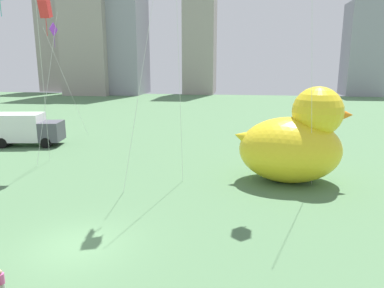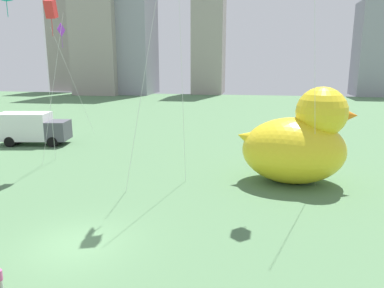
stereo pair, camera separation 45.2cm
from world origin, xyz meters
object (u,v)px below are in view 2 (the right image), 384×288
Objects in this scene: kite_red at (51,10)px; kite_purple at (62,34)px; giant_inflatable_duck at (298,143)px; box_truck at (32,129)px.

kite_red is 12.29m from kite_purple.
box_truck is at bearing 162.86° from giant_inflatable_duck.
giant_inflatable_duck is 23.27m from box_truck.
giant_inflatable_duck is at bearing -17.14° from box_truck.
giant_inflatable_duck is 0.63× the size of kite_red.
giant_inflatable_duck is at bearing -3.17° from kite_red.
kite_red is at bearing -63.98° from kite_purple.
box_truck is 0.58× the size of kite_purple.
box_truck is (-22.21, 6.85, -1.06)m from giant_inflatable_duck.
kite_red is at bearing -43.95° from box_truck.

